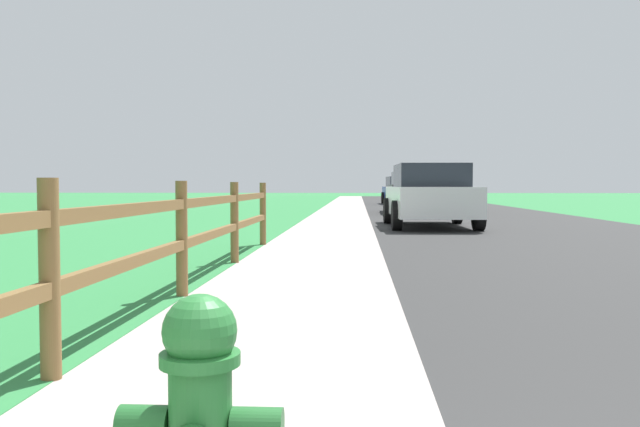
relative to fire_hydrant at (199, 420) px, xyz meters
name	(u,v)px	position (x,y,z in m)	size (l,w,h in m)	color
ground_plane	(367,212)	(0.83, 23.67, -0.39)	(120.00, 120.00, 0.00)	#2F7D40
road_asphalt	(450,210)	(4.33, 25.67, -0.38)	(7.00, 66.00, 0.01)	#2D2D2D
curb_concrete	(296,210)	(-2.17, 25.67, -0.38)	(6.00, 66.00, 0.01)	#AD9D9A
grass_verge	(261,209)	(-3.67, 25.67, -0.38)	(5.00, 66.00, 0.00)	#2F7D40
fire_hydrant	(199,420)	(0.00, 0.00, 0.00)	(0.47, 0.39, 0.74)	#287233
rail_fence	(182,229)	(-1.20, 4.22, 0.25)	(0.11, 10.64, 1.09)	brown
parked_suv_white	(430,195)	(2.25, 14.61, 0.40)	(2.19, 4.51, 1.57)	white
parked_car_black	(414,192)	(2.57, 22.71, 0.41)	(2.08, 4.77, 1.54)	black
parked_car_blue	(404,190)	(2.94, 33.55, 0.37)	(2.31, 4.63, 1.50)	navy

